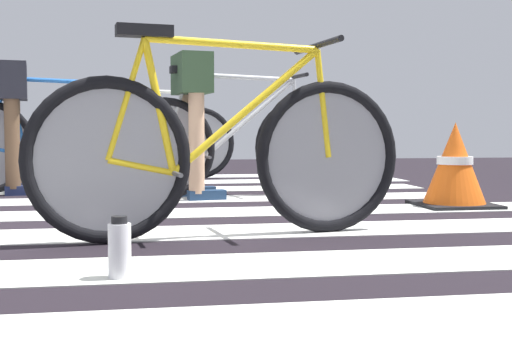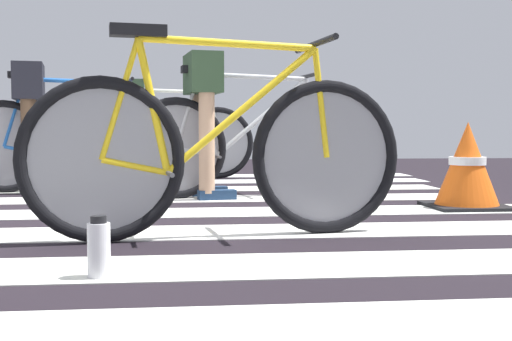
{
  "view_description": "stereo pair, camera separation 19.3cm",
  "coord_description": "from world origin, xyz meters",
  "px_view_note": "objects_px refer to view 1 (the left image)",
  "views": [
    {
      "loc": [
        0.23,
        -3.77,
        0.5
      ],
      "look_at": [
        0.75,
        -0.53,
        0.3
      ],
      "focal_mm": 45.6,
      "sensor_mm": 36.0,
      "label": 1
    },
    {
      "loc": [
        0.42,
        -3.77,
        0.5
      ],
      "look_at": [
        0.75,
        -0.53,
        0.3
      ],
      "focal_mm": 45.6,
      "sensor_mm": 36.0,
      "label": 2
    }
  ],
  "objects_px": {
    "cyclist_2_of_4": "(192,105)",
    "cyclist_4_of_4": "(114,116)",
    "bicycle_3_of_4": "(56,143)",
    "bicycle_4_of_4": "(147,141)",
    "bicycle_1_of_4": "(223,153)",
    "cyclist_3_of_4": "(13,109)",
    "traffic_cone": "(455,167)",
    "bicycle_2_of_4": "(235,144)",
    "water_bottle": "(120,249)"
  },
  "relations": [
    {
      "from": "cyclist_2_of_4",
      "to": "cyclist_4_of_4",
      "type": "bearing_deg",
      "value": 100.21
    },
    {
      "from": "bicycle_1_of_4",
      "to": "bicycle_2_of_4",
      "type": "xyz_separation_m",
      "value": [
        0.28,
        1.77,
        0.0
      ]
    },
    {
      "from": "cyclist_2_of_4",
      "to": "bicycle_4_of_4",
      "type": "bearing_deg",
      "value": 91.06
    },
    {
      "from": "cyclist_3_of_4",
      "to": "cyclist_4_of_4",
      "type": "relative_size",
      "value": 1.03
    },
    {
      "from": "cyclist_4_of_4",
      "to": "bicycle_4_of_4",
      "type": "bearing_deg",
      "value": 0.0
    },
    {
      "from": "bicycle_2_of_4",
      "to": "traffic_cone",
      "type": "distance_m",
      "value": 1.54
    },
    {
      "from": "traffic_cone",
      "to": "cyclist_3_of_4",
      "type": "bearing_deg",
      "value": 155.61
    },
    {
      "from": "bicycle_3_of_4",
      "to": "bicycle_4_of_4",
      "type": "bearing_deg",
      "value": 50.73
    },
    {
      "from": "traffic_cone",
      "to": "cyclist_2_of_4",
      "type": "bearing_deg",
      "value": 155.02
    },
    {
      "from": "cyclist_2_of_4",
      "to": "bicycle_3_of_4",
      "type": "xyz_separation_m",
      "value": [
        -1.02,
        0.64,
        -0.28
      ]
    },
    {
      "from": "bicycle_2_of_4",
      "to": "water_bottle",
      "type": "height_order",
      "value": "bicycle_2_of_4"
    },
    {
      "from": "bicycle_3_of_4",
      "to": "cyclist_3_of_4",
      "type": "relative_size",
      "value": 1.73
    },
    {
      "from": "traffic_cone",
      "to": "bicycle_3_of_4",
      "type": "bearing_deg",
      "value": 152.26
    },
    {
      "from": "bicycle_2_of_4",
      "to": "cyclist_4_of_4",
      "type": "height_order",
      "value": "cyclist_4_of_4"
    },
    {
      "from": "bicycle_2_of_4",
      "to": "bicycle_4_of_4",
      "type": "xyz_separation_m",
      "value": [
        -0.64,
        1.79,
        0.0
      ]
    },
    {
      "from": "bicycle_3_of_4",
      "to": "cyclist_4_of_4",
      "type": "xyz_separation_m",
      "value": [
        0.38,
        1.19,
        0.24
      ]
    },
    {
      "from": "water_bottle",
      "to": "traffic_cone",
      "type": "xyz_separation_m",
      "value": [
        2.0,
        1.72,
        0.16
      ]
    },
    {
      "from": "bicycle_2_of_4",
      "to": "cyclist_3_of_4",
      "type": "height_order",
      "value": "cyclist_3_of_4"
    },
    {
      "from": "bicycle_3_of_4",
      "to": "traffic_cone",
      "type": "height_order",
      "value": "bicycle_3_of_4"
    },
    {
      "from": "bicycle_3_of_4",
      "to": "cyclist_3_of_4",
      "type": "distance_m",
      "value": 0.41
    },
    {
      "from": "bicycle_2_of_4",
      "to": "cyclist_2_of_4",
      "type": "xyz_separation_m",
      "value": [
        -0.31,
        -0.05,
        0.28
      ]
    },
    {
      "from": "bicycle_2_of_4",
      "to": "bicycle_4_of_4",
      "type": "distance_m",
      "value": 1.91
    },
    {
      "from": "bicycle_1_of_4",
      "to": "cyclist_3_of_4",
      "type": "xyz_separation_m",
      "value": [
        -1.36,
        2.3,
        0.26
      ]
    },
    {
      "from": "cyclist_4_of_4",
      "to": "traffic_cone",
      "type": "relative_size",
      "value": 1.81
    },
    {
      "from": "cyclist_4_of_4",
      "to": "cyclist_3_of_4",
      "type": "bearing_deg",
      "value": -122.21
    },
    {
      "from": "cyclist_3_of_4",
      "to": "bicycle_4_of_4",
      "type": "distance_m",
      "value": 1.63
    },
    {
      "from": "bicycle_3_of_4",
      "to": "water_bottle",
      "type": "height_order",
      "value": "bicycle_3_of_4"
    },
    {
      "from": "bicycle_3_of_4",
      "to": "traffic_cone",
      "type": "bearing_deg",
      "value": -37.41
    },
    {
      "from": "traffic_cone",
      "to": "water_bottle",
      "type": "bearing_deg",
      "value": -139.33
    },
    {
      "from": "bicycle_1_of_4",
      "to": "cyclist_4_of_4",
      "type": "relative_size",
      "value": 1.78
    },
    {
      "from": "cyclist_2_of_4",
      "to": "traffic_cone",
      "type": "relative_size",
      "value": 1.91
    },
    {
      "from": "bicycle_1_of_4",
      "to": "cyclist_2_of_4",
      "type": "distance_m",
      "value": 1.74
    },
    {
      "from": "bicycle_2_of_4",
      "to": "cyclist_2_of_4",
      "type": "relative_size",
      "value": 1.69
    },
    {
      "from": "bicycle_1_of_4",
      "to": "bicycle_4_of_4",
      "type": "height_order",
      "value": "same"
    },
    {
      "from": "bicycle_3_of_4",
      "to": "water_bottle",
      "type": "bearing_deg",
      "value": -88.15
    },
    {
      "from": "bicycle_4_of_4",
      "to": "cyclist_4_of_4",
      "type": "xyz_separation_m",
      "value": [
        -0.31,
        -0.02,
        0.24
      ]
    },
    {
      "from": "bicycle_4_of_4",
      "to": "cyclist_4_of_4",
      "type": "relative_size",
      "value": 1.79
    },
    {
      "from": "water_bottle",
      "to": "bicycle_1_of_4",
      "type": "bearing_deg",
      "value": 60.75
    },
    {
      "from": "bicycle_2_of_4",
      "to": "bicycle_3_of_4",
      "type": "xyz_separation_m",
      "value": [
        -1.33,
        0.59,
        0.0
      ]
    },
    {
      "from": "bicycle_3_of_4",
      "to": "cyclist_4_of_4",
      "type": "relative_size",
      "value": 1.78
    },
    {
      "from": "water_bottle",
      "to": "cyclist_3_of_4",
      "type": "bearing_deg",
      "value": 107.09
    },
    {
      "from": "bicycle_2_of_4",
      "to": "bicycle_3_of_4",
      "type": "relative_size",
      "value": 1.0
    },
    {
      "from": "cyclist_4_of_4",
      "to": "cyclist_2_of_4",
      "type": "bearing_deg",
      "value": -73.89
    },
    {
      "from": "bicycle_1_of_4",
      "to": "traffic_cone",
      "type": "height_order",
      "value": "bicycle_1_of_4"
    },
    {
      "from": "cyclist_4_of_4",
      "to": "traffic_cone",
      "type": "height_order",
      "value": "cyclist_4_of_4"
    },
    {
      "from": "bicycle_3_of_4",
      "to": "traffic_cone",
      "type": "distance_m",
      "value": 2.98
    },
    {
      "from": "bicycle_1_of_4",
      "to": "bicycle_4_of_4",
      "type": "xyz_separation_m",
      "value": [
        -0.37,
        3.57,
        0.0
      ]
    },
    {
      "from": "water_bottle",
      "to": "cyclist_4_of_4",
      "type": "bearing_deg",
      "value": 93.41
    },
    {
      "from": "bicycle_1_of_4",
      "to": "traffic_cone",
      "type": "bearing_deg",
      "value": 22.7
    },
    {
      "from": "cyclist_3_of_4",
      "to": "water_bottle",
      "type": "relative_size",
      "value": 4.85
    }
  ]
}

